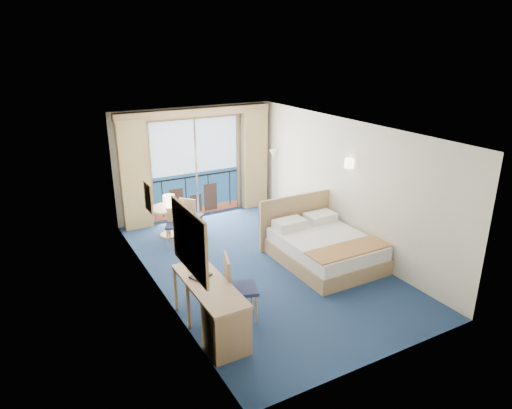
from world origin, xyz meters
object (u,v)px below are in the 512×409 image
(nightstand, at_px, (310,222))
(desk, at_px, (222,320))
(round_table, at_px, (168,214))
(floor_lamp, at_px, (273,164))
(table_chair_b, at_px, (175,221))
(desk_chair, at_px, (236,284))
(armchair, at_px, (280,217))
(bed, at_px, (323,247))
(table_chair_a, at_px, (191,214))

(nightstand, bearing_deg, desk, -141.14)
(nightstand, height_order, round_table, round_table)
(floor_lamp, relative_size, round_table, 2.09)
(floor_lamp, bearing_deg, nightstand, -92.97)
(nightstand, xyz_separation_m, table_chair_b, (-2.86, 0.95, 0.25))
(desk, bearing_deg, round_table, 81.55)
(desk_chair, xyz_separation_m, table_chair_b, (0.16, 3.23, -0.12))
(armchair, height_order, round_table, round_table)
(armchair, height_order, floor_lamp, floor_lamp)
(bed, relative_size, round_table, 2.81)
(nightstand, relative_size, floor_lamp, 0.33)
(floor_lamp, bearing_deg, bed, -102.72)
(armchair, bearing_deg, desk_chair, 25.91)
(armchair, bearing_deg, bed, 66.09)
(nightstand, xyz_separation_m, floor_lamp, (0.09, 1.81, 0.93))
(bed, distance_m, round_table, 3.54)
(floor_lamp, xyz_separation_m, round_table, (-2.96, -0.41, -0.67))
(floor_lamp, bearing_deg, armchair, -114.59)
(floor_lamp, xyz_separation_m, desk, (-3.58, -4.62, -0.75))
(table_chair_a, bearing_deg, nightstand, -155.28)
(desk, relative_size, desk_chair, 1.54)
(desk_chair, height_order, table_chair_b, desk_chair)
(armchair, distance_m, table_chair_b, 2.38)
(desk, xyz_separation_m, table_chair_a, (1.05, 3.93, 0.08))
(bed, bearing_deg, table_chair_a, 126.73)
(armchair, bearing_deg, round_table, -44.48)
(desk_chair, relative_size, table_chair_b, 1.23)
(bed, height_order, table_chair_b, bed)
(bed, height_order, armchair, bed)
(desk_chair, bearing_deg, table_chair_a, 8.19)
(floor_lamp, bearing_deg, table_chair_a, -164.84)
(nightstand, distance_m, armchair, 0.69)
(round_table, bearing_deg, nightstand, -25.99)
(desk_chair, distance_m, table_chair_b, 3.23)
(desk_chair, bearing_deg, bed, -50.47)
(desk, relative_size, table_chair_b, 1.90)
(bed, height_order, desk_chair, bed)
(nightstand, height_order, armchair, armchair)
(nightstand, height_order, table_chair_b, table_chair_b)
(armchair, distance_m, desk, 4.37)
(table_chair_a, distance_m, table_chair_b, 0.45)
(armchair, height_order, table_chair_a, table_chair_a)
(nightstand, relative_size, table_chair_b, 0.57)
(round_table, distance_m, table_chair_a, 0.51)
(nightstand, bearing_deg, bed, -114.83)
(armchair, distance_m, floor_lamp, 1.75)
(desk, relative_size, round_table, 2.25)
(desk_chair, bearing_deg, armchair, -24.70)
(bed, xyz_separation_m, table_chair_b, (-2.24, 2.27, 0.19))
(desk_chair, bearing_deg, round_table, 15.42)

